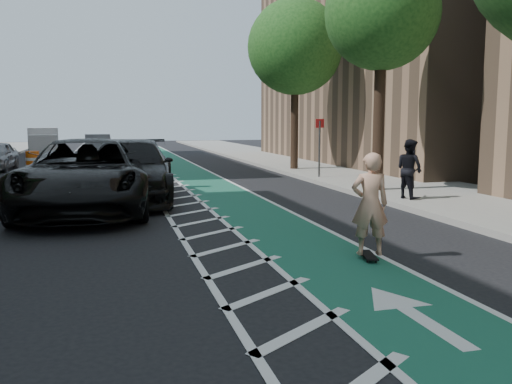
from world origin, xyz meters
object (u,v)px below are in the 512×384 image
object	(u,v)px
skateboarder	(370,204)
suv_near	(86,176)
suv_far	(130,170)
barrel_a	(47,195)

from	to	relation	value
skateboarder	suv_near	distance (m)	8.16
skateboarder	suv_far	distance (m)	9.09
skateboarder	suv_far	bearing A→B (deg)	-52.50
suv_near	suv_far	size ratio (longest dim) A/B	1.10
skateboarder	suv_near	xyz separation A→B (m)	(-4.88, 6.54, -0.02)
barrel_a	suv_far	bearing A→B (deg)	35.60
suv_far	barrel_a	distance (m)	2.75
suv_near	suv_far	bearing A→B (deg)	59.85
suv_far	suv_near	bearing A→B (deg)	-118.50
suv_near	suv_far	world-z (taller)	suv_near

